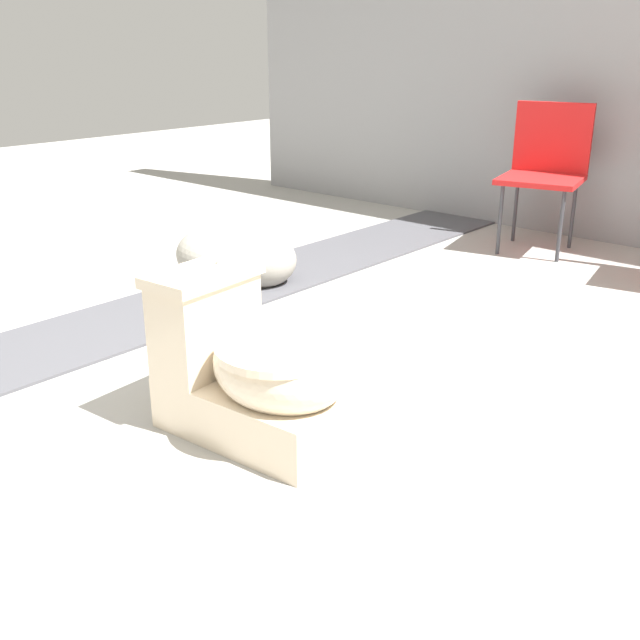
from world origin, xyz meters
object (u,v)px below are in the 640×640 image
(folding_chair_left, at_px, (546,161))
(boulder_far, at_px, (265,262))
(toilet, at_px, (257,370))
(boulder_near, at_px, (225,254))

(folding_chair_left, relative_size, boulder_far, 2.51)
(toilet, xyz_separation_m, folding_chair_left, (-0.37, 2.70, 0.29))
(folding_chair_left, height_order, boulder_near, folding_chair_left)
(boulder_near, distance_m, boulder_far, 0.22)
(toilet, bearing_deg, boulder_near, 137.33)
(folding_chair_left, distance_m, boulder_near, 1.96)
(folding_chair_left, height_order, boulder_far, folding_chair_left)
(folding_chair_left, bearing_deg, boulder_far, -35.63)
(toilet, height_order, boulder_far, toilet)
(toilet, bearing_deg, boulder_far, 129.90)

